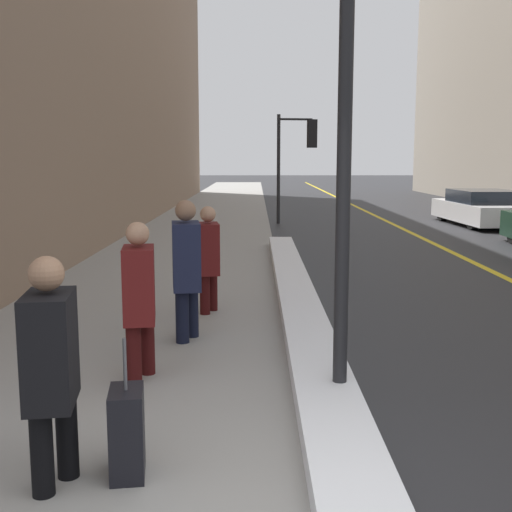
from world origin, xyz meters
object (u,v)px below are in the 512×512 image
pedestrian_trailing (136,293)px  pedestrian_nearside (205,254)px  pedestrian_with_shoulder_bag (48,362)px  parked_car_white (479,208)px  traffic_light_near (296,145)px  lamp_post (342,100)px  rolling_suitcase (124,434)px  pedestrian_in_glasses (183,264)px

pedestrian_trailing → pedestrian_nearside: size_ratio=1.03×
pedestrian_with_shoulder_bag → parked_car_white: pedestrian_with_shoulder_bag is taller
pedestrian_with_shoulder_bag → pedestrian_trailing: size_ratio=0.99×
pedestrian_nearside → traffic_light_near: bearing=162.4°
pedestrian_trailing → pedestrian_with_shoulder_bag: bearing=-13.4°
traffic_light_near → pedestrian_with_shoulder_bag: bearing=-108.4°
parked_car_white → lamp_post: bearing=154.5°
pedestrian_with_shoulder_bag → pedestrian_trailing: pedestrian_trailing is taller
pedestrian_with_shoulder_bag → pedestrian_trailing: 2.05m
rolling_suitcase → pedestrian_in_glasses: bearing=170.9°
lamp_post → traffic_light_near: bearing=87.5°
parked_car_white → rolling_suitcase: bearing=151.6°
traffic_light_near → pedestrian_trailing: size_ratio=2.31×
parked_car_white → pedestrian_with_shoulder_bag: bearing=150.5°
pedestrian_in_glasses → pedestrian_nearside: (0.15, 1.34, -0.09)m
pedestrian_trailing → parked_car_white: (8.28, 14.41, -0.30)m
pedestrian_with_shoulder_bag → parked_car_white: 18.51m
lamp_post → rolling_suitcase: size_ratio=4.42×
lamp_post → pedestrian_trailing: (-1.81, 0.65, -1.72)m
traffic_light_near → parked_car_white: (5.77, -0.68, -1.98)m
pedestrian_with_shoulder_bag → parked_car_white: (8.47, 16.45, -0.29)m
pedestrian_with_shoulder_bag → pedestrian_nearside: bearing=164.1°
pedestrian_nearside → parked_car_white: bearing=138.2°
pedestrian_with_shoulder_bag → rolling_suitcase: 0.70m
pedestrian_nearside → pedestrian_in_glasses: bearing=-14.6°
traffic_light_near → pedestrian_trailing: (-2.51, -15.10, -1.68)m
pedestrian_with_shoulder_bag → parked_car_white: size_ratio=0.33×
pedestrian_with_shoulder_bag → rolling_suitcase: bearing=98.2°
traffic_light_near → pedestrian_nearside: size_ratio=2.39×
pedestrian_in_glasses → parked_car_white: (7.98, 13.10, -0.37)m
lamp_post → parked_car_white: size_ratio=0.92×
pedestrian_trailing → pedestrian_nearside: bearing=162.1°
pedestrian_nearside → rolling_suitcase: size_ratio=1.54×
pedestrian_trailing → rolling_suitcase: size_ratio=1.59×
traffic_light_near → pedestrian_nearside: 12.72m
lamp_post → traffic_light_near: lamp_post is taller
lamp_post → parked_car_white: bearing=66.8°
rolling_suitcase → parked_car_white: bearing=145.6°
traffic_light_near → pedestrian_trailing: traffic_light_near is taller
traffic_light_near → pedestrian_in_glasses: bearing=-108.6°
pedestrian_nearside → rolling_suitcase: 4.60m
traffic_light_near → pedestrian_nearside: (-2.06, -12.44, -1.71)m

